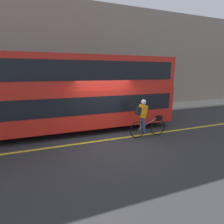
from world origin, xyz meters
TOP-DOWN VIEW (x-y plane):
  - ground_plane at (0.00, 0.00)m, footprint 80.00×80.00m
  - road_center_line at (0.00, -0.06)m, footprint 50.00×0.14m
  - sidewalk_curb at (0.00, 5.23)m, footprint 60.00×2.45m
  - building_facade at (0.00, 6.61)m, footprint 60.00×0.30m
  - bus at (-2.15, 1.84)m, footprint 11.75×2.61m
  - cyclist_on_bike at (1.58, -0.30)m, footprint 1.79×0.32m
  - trash_bin at (-3.29, 5.11)m, footprint 0.48×0.48m

SIDE VIEW (x-z plane):
  - ground_plane at x=0.00m, z-range 0.00..0.00m
  - road_center_line at x=0.00m, z-range 0.00..0.01m
  - sidewalk_curb at x=0.00m, z-range 0.00..0.14m
  - trash_bin at x=-3.29m, z-range 0.14..1.15m
  - cyclist_on_bike at x=1.58m, z-range 0.06..1.76m
  - bus at x=-2.15m, z-range 0.21..3.79m
  - building_facade at x=0.00m, z-range 0.00..7.74m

